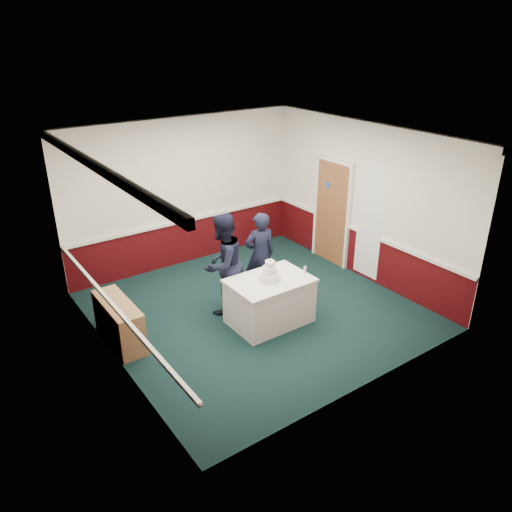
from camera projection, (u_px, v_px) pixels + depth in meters
ground at (256, 310)px, 8.71m from camera, size 5.00×5.00×0.00m
room_shell at (239, 193)px, 8.39m from camera, size 5.00×5.00×3.00m
sideboard at (119, 322)px, 7.71m from camera, size 0.41×1.20×0.70m
cake_table at (270, 301)px, 8.22m from camera, size 1.32×0.92×0.79m
wedding_cake at (270, 273)px, 8.01m from camera, size 0.35×0.35×0.36m
cake_knife at (276, 285)px, 7.89m from camera, size 0.04×0.22×0.00m
champagne_flute at (305, 270)px, 8.05m from camera, size 0.05×0.05×0.21m
person_man at (223, 264)px, 8.37m from camera, size 1.04×0.93×1.77m
person_woman at (260, 255)px, 8.93m from camera, size 0.65×0.49×1.59m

